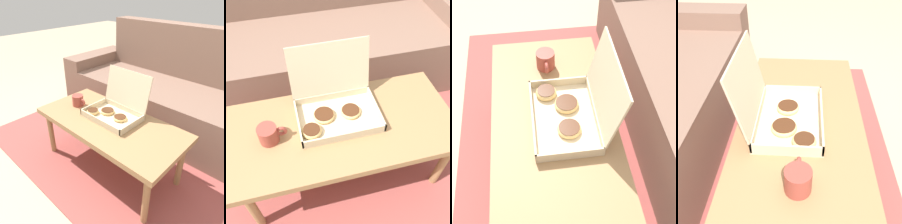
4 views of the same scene
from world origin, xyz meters
The scene contains 5 objects.
ground_plane centered at (0.00, 0.00, 0.00)m, with size 12.00×12.00×0.00m, color tan.
area_rug centered at (0.00, 0.30, 0.01)m, with size 2.47×1.85×0.01m, color #994742.
coffee_table centered at (0.00, -0.10, 0.40)m, with size 1.11×0.53×0.44m.
pastry_box centered at (-0.03, -0.02, 0.50)m, with size 0.40×0.33×0.32m.
coffee_mug centered at (-0.35, -0.10, 0.49)m, with size 0.13×0.09×0.09m.
Camera 3 is at (0.79, -0.16, 1.51)m, focal length 50.00 mm.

